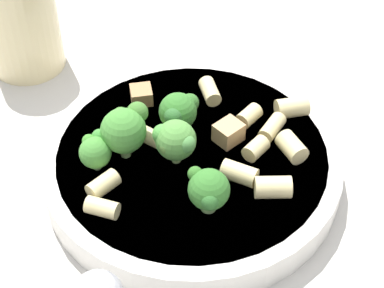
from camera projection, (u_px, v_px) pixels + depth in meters
The scene contains 21 objects.
ground_plane at pixel (192, 176), 0.56m from camera, with size 2.00×2.00×0.00m, color beige.
pasta_bowl at pixel (192, 162), 0.54m from camera, with size 0.25×0.25×0.03m.
broccoli_floret_0 at pixel (125, 126), 0.52m from camera, with size 0.04×0.04×0.05m.
broccoli_floret_1 at pixel (178, 111), 0.54m from camera, with size 0.03×0.04×0.04m.
broccoli_floret_2 at pixel (175, 140), 0.51m from camera, with size 0.04×0.03×0.04m.
broccoli_floret_3 at pixel (209, 190), 0.48m from camera, with size 0.03×0.04×0.04m.
broccoli_floret_4 at pixel (95, 151), 0.51m from camera, with size 0.03×0.03×0.03m.
rigatoni_0 at pixel (154, 138), 0.54m from camera, with size 0.01×0.01×0.02m, color beige.
rigatoni_1 at pixel (273, 187), 0.50m from camera, with size 0.02×0.02×0.03m, color beige.
rigatoni_2 at pixel (103, 185), 0.50m from camera, with size 0.01×0.01×0.03m, color beige.
rigatoni_3 at pixel (239, 173), 0.51m from camera, with size 0.02×0.02×0.03m, color beige.
rigatoni_4 at pixel (210, 91), 0.58m from camera, with size 0.01×0.01×0.03m, color beige.
rigatoni_5 at pixel (249, 116), 0.56m from camera, with size 0.01×0.01×0.02m, color beige.
rigatoni_6 at pixel (292, 107), 0.56m from camera, with size 0.02×0.02×0.03m, color beige.
rigatoni_7 at pixel (292, 147), 0.53m from camera, with size 0.02×0.02×0.03m, color beige.
rigatoni_8 at pixel (102, 208), 0.48m from camera, with size 0.01×0.01×0.03m, color beige.
rigatoni_9 at pixel (272, 128), 0.55m from camera, with size 0.01×0.01×0.03m, color beige.
rigatoni_10 at pixel (256, 149), 0.53m from camera, with size 0.01×0.01×0.02m, color beige.
chicken_chunk_0 at pixel (141, 95), 0.58m from camera, with size 0.02×0.02×0.01m, color #A87A4C.
chicken_chunk_1 at pixel (229, 133), 0.54m from camera, with size 0.02×0.02×0.02m, color tan.
drinking_glass at pixel (22, 28), 0.64m from camera, with size 0.07×0.07×0.10m.
Camera 1 is at (0.02, 0.37, 0.41)m, focal length 60.00 mm.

